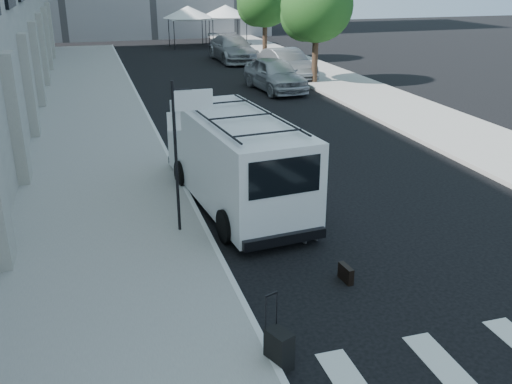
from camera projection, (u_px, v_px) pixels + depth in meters
ground at (337, 286)px, 11.31m from camera, size 120.00×120.00×0.00m
sidewalk_left at (92, 114)px, 24.43m from camera, size 4.50×48.00×0.15m
sidewalk_right at (337, 82)px, 31.53m from camera, size 4.00×56.00×0.15m
sign_pole at (185, 125)px, 12.57m from camera, size 1.03×0.07×3.50m
tree_near at (314, 8)px, 29.85m from camera, size 3.80×3.83×6.03m
tree_far at (263, 0)px, 37.88m from camera, size 3.80×3.83×6.03m
tent_left at (188, 12)px, 45.31m from camera, size 4.00×4.00×3.20m
tent_right at (226, 11)px, 46.61m from camera, size 4.00×4.00×3.20m
businessman at (311, 209)px, 12.85m from camera, size 0.67×0.52×1.63m
briefcase at (346, 273)px, 11.42m from camera, size 0.16×0.45×0.34m
suitcase at (279, 349)px, 8.90m from camera, size 0.42×0.51×1.23m
cargo_van at (235, 160)px, 14.85m from camera, size 2.71×6.50×2.38m
parked_car_a at (275, 74)px, 29.28m from camera, size 2.38×5.09×1.68m
parked_car_b at (286, 64)px, 32.76m from camera, size 2.21×5.11×1.64m
parked_car_c at (233, 49)px, 38.78m from camera, size 2.57×5.97×1.71m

